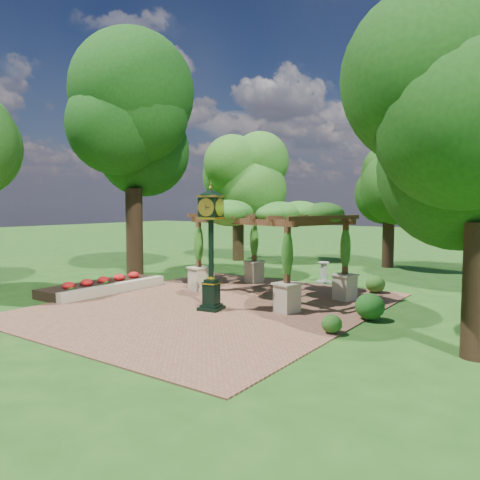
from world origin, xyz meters
The scene contains 13 objects.
ground centered at (0.00, 0.00, 0.00)m, with size 120.00×120.00×0.00m, color #1E4714.
brick_plaza centered at (0.00, 1.00, 0.02)m, with size 10.00×12.00×0.04m, color brown.
border_wall centered at (-4.60, 0.50, 0.20)m, with size 0.35×5.00×0.40m, color #C6B793.
flower_bed centered at (-5.50, 0.50, 0.18)m, with size 1.50×5.00×0.36m, color red.
pedestal_clock centered at (0.35, 0.36, 2.44)m, with size 0.93×0.93×4.06m.
pergola centered at (0.53, 3.62, 2.98)m, with size 6.50×4.97×3.63m.
sundial centered at (0.98, 7.64, 0.41)m, with size 0.66×0.66×0.93m.
shrub_front centered at (4.76, 0.06, 0.29)m, with size 0.56×0.56×0.50m, color #245317.
shrub_mid centered at (5.07, 2.13, 0.44)m, with size 0.88×0.88×0.79m, color #1A4E16.
shrub_back centered at (3.76, 6.42, 0.38)m, with size 0.76×0.76×0.68m, color #346A1E.
tree_west_near centered at (-7.92, 4.54, 7.60)m, with size 5.48×5.48×11.06m.
tree_west_far centered at (-6.96, 12.19, 5.50)m, with size 3.85×3.85×8.05m.
tree_north centered at (1.71, 14.37, 4.83)m, with size 3.80×3.80×7.06m.
Camera 1 is at (9.88, -11.52, 3.53)m, focal length 35.00 mm.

